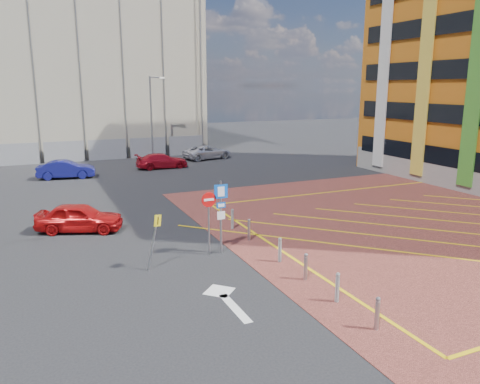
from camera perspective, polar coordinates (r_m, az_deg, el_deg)
ground at (r=19.51m, az=-2.59°, el=-8.55°), size 140.00×140.00×0.00m
forecourt at (r=27.56m, az=25.71°, el=-3.40°), size 26.00×26.00×0.02m
lamp_back at (r=46.27m, az=-10.67°, el=9.21°), size 1.53×0.16×8.00m
sign_cluster at (r=19.87m, az=-2.88°, el=-2.22°), size 1.17×0.12×3.20m
warning_sign at (r=18.59m, az=-10.37°, el=-5.17°), size 0.71×0.41×2.25m
bollard_row at (r=18.86m, az=5.86°, el=-7.85°), size 0.14×11.14×0.90m
construction_building at (r=57.45m, az=-17.98°, el=16.11°), size 21.20×19.20×22.00m
construction_fence at (r=47.94m, az=-14.65°, el=5.09°), size 21.60×0.06×2.00m
car_red_left at (r=24.62m, az=-18.98°, el=-2.94°), size 4.51×3.10×1.42m
car_blue_back at (r=39.11m, az=-20.44°, el=2.61°), size 4.50×2.18×1.42m
car_red_back at (r=41.79m, az=-9.49°, el=3.77°), size 4.53×1.85×1.31m
car_silver_back at (r=46.61m, az=-4.01°, el=4.86°), size 5.22×3.20×1.35m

